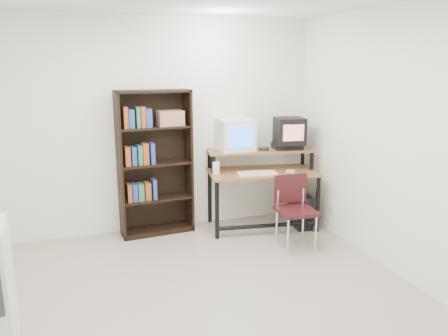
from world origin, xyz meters
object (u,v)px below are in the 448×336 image
object	(u,v)px
crt_tv	(289,131)
computer_desk	(262,173)
pc_tower	(300,210)
crt_monitor	(235,135)
school_chair	(294,204)
bookshelf	(154,161)

from	to	relation	value
crt_tv	computer_desk	bearing A→B (deg)	-163.79
computer_desk	pc_tower	distance (m)	0.70
crt_monitor	crt_tv	xyz separation A→B (m)	(0.68, -0.16, 0.04)
crt_monitor	crt_tv	world-z (taller)	crt_tv
school_chair	bookshelf	world-z (taller)	bookshelf
pc_tower	crt_monitor	bearing A→B (deg)	164.47
computer_desk	pc_tower	xyz separation A→B (m)	(0.48, -0.14, -0.49)
crt_tv	pc_tower	xyz separation A→B (m)	(0.10, -0.18, -1.01)
crt_tv	bookshelf	world-z (taller)	bookshelf
school_chair	crt_monitor	bearing A→B (deg)	117.40
school_chair	pc_tower	bearing A→B (deg)	58.91
crt_tv	bookshelf	distance (m)	1.74
crt_tv	pc_tower	size ratio (longest dim) A/B	0.90
crt_monitor	pc_tower	xyz separation A→B (m)	(0.78, -0.34, -0.96)
computer_desk	school_chair	distance (m)	0.73
computer_desk	crt_monitor	bearing A→B (deg)	154.87
pc_tower	school_chair	xyz separation A→B (m)	(-0.39, -0.56, 0.29)
crt_monitor	crt_tv	bearing A→B (deg)	-13.93
pc_tower	computer_desk	bearing A→B (deg)	171.76
crt_tv	school_chair	bearing A→B (deg)	-101.18
computer_desk	pc_tower	world-z (taller)	computer_desk
crt_tv	school_chair	size ratio (longest dim) A/B	0.50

